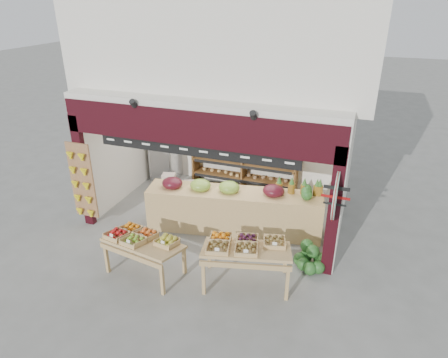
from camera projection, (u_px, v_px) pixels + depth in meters
ground at (214, 221)px, 9.58m from camera, size 60.00×60.00×0.00m
shop_structure at (238, 43)px, 9.29m from camera, size 6.36×5.12×5.40m
banana_board at (82, 183)px, 8.94m from camera, size 0.60×0.15×1.80m
gift_sign at (336, 195)px, 7.02m from camera, size 0.04×0.93×0.92m
back_shelving at (244, 149)px, 10.72m from camera, size 2.93×0.48×1.82m
refrigerator at (165, 148)px, 11.43m from camera, size 0.72×0.72×1.85m
cardboard_stack at (177, 186)px, 10.80m from camera, size 0.99×0.79×0.60m
mid_counter at (233, 209)px, 9.03m from camera, size 3.98×1.43×1.21m
display_table_left at (140, 239)px, 7.59m from camera, size 1.56×1.03×0.94m
display_table_right at (243, 246)px, 7.26m from camera, size 1.77×1.25×1.02m
watermelon_pile at (311, 259)px, 7.91m from camera, size 0.70×0.67×0.51m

